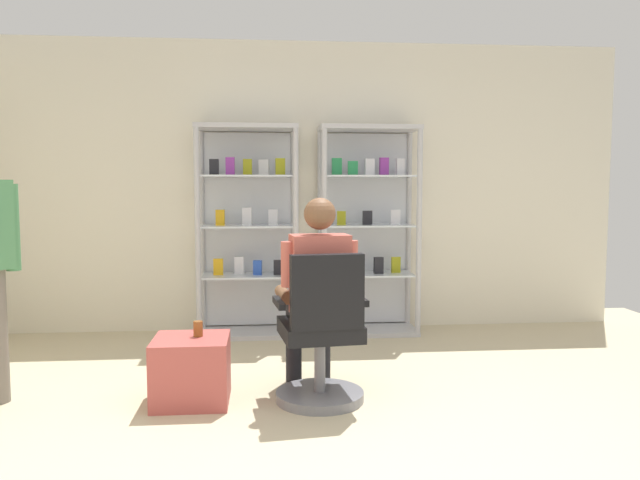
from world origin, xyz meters
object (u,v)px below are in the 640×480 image
Objects in this scene: office_chair at (322,342)px; tea_glass at (198,329)px; display_cabinet_left at (248,229)px; seated_shopkeeper at (316,287)px; display_cabinet_right at (367,228)px; storage_crate at (191,370)px.

office_chair is 0.79m from tea_glass.
seated_shopkeeper is (0.48, -1.74, -0.25)m from display_cabinet_left.
display_cabinet_right is at bearing 72.53° from office_chair.
tea_glass is (-0.75, -0.03, -0.25)m from seated_shopkeeper.
display_cabinet_left and display_cabinet_right have the same top height.
office_chair is at bearing -107.47° from display_cabinet_right.
display_cabinet_left is 1.47× the size of seated_shopkeeper.
display_cabinet_right reaches higher than storage_crate.
tea_glass is (-0.77, 0.14, 0.07)m from office_chair.
tea_glass is at bearing -98.73° from display_cabinet_left.
storage_crate is (-1.41, -1.80, -0.76)m from display_cabinet_right.
display_cabinet_left is 1.86m from tea_glass.
storage_crate is (-0.31, -1.81, -0.76)m from display_cabinet_left.
seated_shopkeeper is at bearing 4.35° from storage_crate.
office_chair is (-0.60, -1.91, -0.57)m from display_cabinet_right.
seated_shopkeeper is 0.79m from tea_glass.
storage_crate is at bearing 172.88° from office_chair.
display_cabinet_left reaches higher than office_chair.
office_chair is (0.50, -1.91, -0.57)m from display_cabinet_left.
display_cabinet_left is at bearing 179.95° from display_cabinet_right.
seated_shopkeeper is (-0.62, -1.74, -0.26)m from display_cabinet_right.
display_cabinet_right is (1.10, -0.00, 0.00)m from display_cabinet_left.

